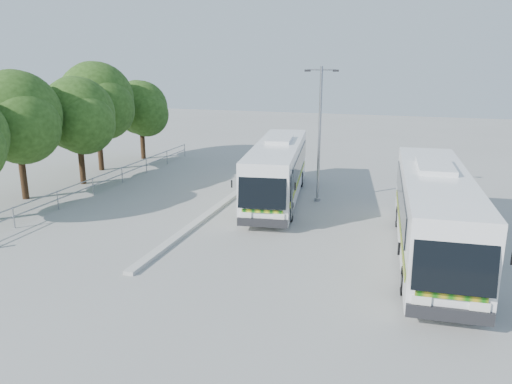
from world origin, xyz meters
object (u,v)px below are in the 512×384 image
(tree_far_c, at_px, (78,114))
(coach_main, at_px, (277,169))
(tree_far_b, at_px, (17,116))
(lamppost, at_px, (320,129))
(tree_far_d, at_px, (97,100))
(coach_adjacent, at_px, (434,212))
(tree_far_e, at_px, (141,108))

(tree_far_c, bearing_deg, coach_main, 0.15)
(tree_far_b, relative_size, lamppost, 0.98)
(tree_far_d, relative_size, coach_adjacent, 0.61)
(tree_far_c, xyz_separation_m, lamppost, (14.47, 0.48, -0.33))
(tree_far_c, height_order, lamppost, lamppost)
(coach_adjacent, xyz_separation_m, lamppost, (-5.66, 6.36, 2.13))
(tree_far_d, bearing_deg, tree_far_b, -87.77)
(tree_far_c, bearing_deg, tree_far_d, 107.83)
(tree_far_b, relative_size, coach_main, 0.61)
(coach_adjacent, bearing_deg, tree_far_b, 171.10)
(lamppost, bearing_deg, tree_far_e, 142.40)
(tree_far_b, bearing_deg, coach_adjacent, -5.39)
(coach_main, height_order, coach_adjacent, coach_adjacent)
(tree_far_c, bearing_deg, tree_far_e, 93.54)
(tree_far_c, distance_m, coach_adjacent, 21.12)
(tree_far_b, xyz_separation_m, coach_main, (13.22, 3.93, -2.86))
(tree_far_b, height_order, lamppost, lamppost)
(tree_far_d, distance_m, lamppost, 16.01)
(tree_far_c, xyz_separation_m, tree_far_e, (-0.51, 8.20, -0.37))
(tree_far_b, relative_size, tree_far_d, 0.95)
(tree_far_e, xyz_separation_m, lamppost, (14.98, -7.72, 0.04))
(tree_far_b, bearing_deg, tree_far_d, 92.23)
(tree_far_b, height_order, coach_adjacent, tree_far_b)
(tree_far_b, bearing_deg, tree_far_c, 77.09)
(coach_main, distance_m, lamppost, 3.12)
(tree_far_b, xyz_separation_m, tree_far_c, (0.89, 3.90, -0.31))
(tree_far_c, height_order, tree_far_d, tree_far_d)
(tree_far_e, height_order, coach_adjacent, tree_far_e)
(tree_far_c, bearing_deg, coach_adjacent, -16.29)
(lamppost, bearing_deg, tree_far_d, 158.05)
(tree_far_d, relative_size, lamppost, 1.03)
(tree_far_b, distance_m, lamppost, 15.99)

